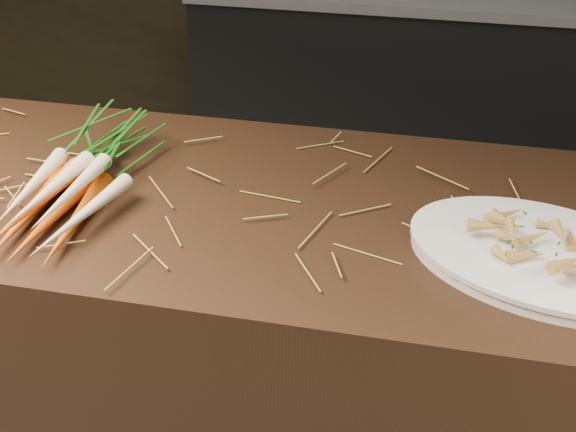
# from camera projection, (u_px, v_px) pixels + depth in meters

# --- Properties ---
(main_counter) EXTENTS (2.40, 0.70, 0.90)m
(main_counter) POSITION_uv_depth(u_px,v_px,m) (220.00, 360.00, 1.68)
(main_counter) COLOR black
(main_counter) RESTS_ON ground
(back_counter) EXTENTS (1.82, 0.62, 0.84)m
(back_counter) POSITION_uv_depth(u_px,v_px,m) (408.00, 82.00, 3.19)
(back_counter) COLOR black
(back_counter) RESTS_ON ground
(straw_bedding) EXTENTS (1.40, 0.60, 0.02)m
(straw_bedding) POSITION_uv_depth(u_px,v_px,m) (209.00, 190.00, 1.43)
(straw_bedding) COLOR olive
(straw_bedding) RESTS_ON main_counter
(root_veg_bunch) EXTENTS (0.21, 0.55, 0.10)m
(root_veg_bunch) POSITION_uv_depth(u_px,v_px,m) (89.00, 164.00, 1.44)
(root_veg_bunch) COLOR #C25C0F
(root_veg_bunch) RESTS_ON main_counter
(serving_platter) EXTENTS (0.53, 0.43, 0.02)m
(serving_platter) POSITION_uv_depth(u_px,v_px,m) (543.00, 258.00, 1.23)
(serving_platter) COLOR white
(serving_platter) RESTS_ON main_counter
(roasted_veg_heap) EXTENTS (0.26, 0.22, 0.05)m
(roasted_veg_heap) POSITION_uv_depth(u_px,v_px,m) (547.00, 240.00, 1.21)
(roasted_veg_heap) COLOR #AB7A32
(roasted_veg_heap) RESTS_ON serving_platter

